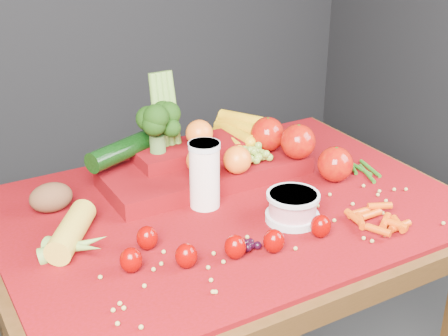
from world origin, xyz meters
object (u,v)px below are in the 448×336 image
table (228,244)px  produce_mound (217,155)px  milk_glass (205,173)px  yogurt_bowl (293,206)px

table → produce_mound: produce_mound is taller
table → milk_glass: milk_glass is taller
table → yogurt_bowl: size_ratio=9.05×
milk_glass → yogurt_bowl: milk_glass is taller
milk_glass → produce_mound: 0.16m
table → yogurt_bowl: bearing=-56.1°
table → produce_mound: bearing=70.5°
table → milk_glass: (-0.05, 0.03, 0.19)m
milk_glass → produce_mound: bearing=50.7°
yogurt_bowl → produce_mound: (-0.04, 0.28, 0.03)m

